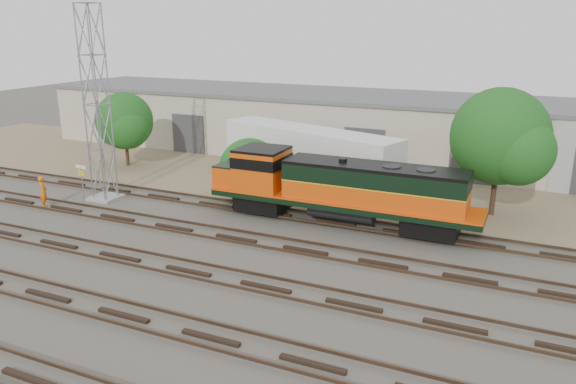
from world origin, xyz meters
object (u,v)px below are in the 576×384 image
at_px(semi_trailer, 312,152).
at_px(signal_tower, 97,108).
at_px(worker, 43,192).
at_px(locomotive, 337,188).

bearing_deg(semi_trailer, signal_tower, -128.30).
bearing_deg(worker, semi_trailer, -98.40).
bearing_deg(locomotive, worker, -165.39).
distance_m(worker, semi_trailer, 17.40).
distance_m(locomotive, semi_trailer, 7.03).
xyz_separation_m(locomotive, semi_trailer, (-3.88, 5.85, 0.47)).
relative_size(signal_tower, semi_trailer, 0.88).
xyz_separation_m(locomotive, worker, (-17.68, -4.61, -1.18)).
bearing_deg(semi_trailer, worker, -124.48).
height_order(locomotive, semi_trailer, semi_trailer).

